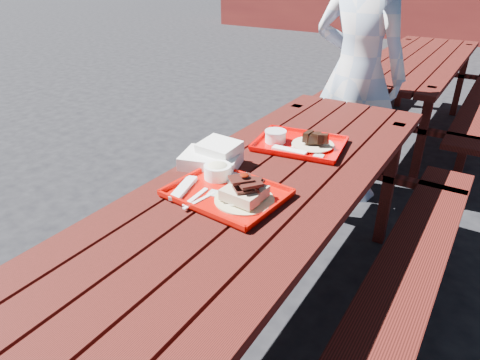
{
  "coord_description": "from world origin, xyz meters",
  "views": [
    {
      "loc": [
        0.73,
        -1.31,
        1.53
      ],
      "look_at": [
        0.0,
        -0.15,
        0.82
      ],
      "focal_mm": 32.0,
      "sensor_mm": 36.0,
      "label": 1
    }
  ],
  "objects_px": {
    "far_tray": "(298,142)",
    "picnic_table_near": "(259,221)",
    "person": "(357,74)",
    "near_tray": "(230,187)",
    "picnic_table_far": "(414,79)"
  },
  "relations": [
    {
      "from": "far_tray",
      "to": "picnic_table_near",
      "type": "bearing_deg",
      "value": -86.37
    },
    {
      "from": "person",
      "to": "picnic_table_near",
      "type": "bearing_deg",
      "value": 100.17
    },
    {
      "from": "picnic_table_near",
      "to": "far_tray",
      "type": "xyz_separation_m",
      "value": [
        -0.03,
        0.4,
        0.21
      ]
    },
    {
      "from": "picnic_table_near",
      "to": "near_tray",
      "type": "relative_size",
      "value": 5.57
    },
    {
      "from": "picnic_table_far",
      "to": "near_tray",
      "type": "height_order",
      "value": "near_tray"
    },
    {
      "from": "far_tray",
      "to": "person",
      "type": "height_order",
      "value": "person"
    },
    {
      "from": "picnic_table_near",
      "to": "far_tray",
      "type": "height_order",
      "value": "far_tray"
    },
    {
      "from": "far_tray",
      "to": "person",
      "type": "relative_size",
      "value": 0.26
    },
    {
      "from": "near_tray",
      "to": "far_tray",
      "type": "bearing_deg",
      "value": 88.15
    },
    {
      "from": "picnic_table_near",
      "to": "near_tray",
      "type": "xyz_separation_m",
      "value": [
        -0.04,
        -0.15,
        0.22
      ]
    },
    {
      "from": "person",
      "to": "far_tray",
      "type": "bearing_deg",
      "value": 100.47
    },
    {
      "from": "picnic_table_far",
      "to": "far_tray",
      "type": "relative_size",
      "value": 5.45
    },
    {
      "from": "near_tray",
      "to": "picnic_table_far",
      "type": "bearing_deg",
      "value": 89.17
    },
    {
      "from": "picnic_table_far",
      "to": "person",
      "type": "height_order",
      "value": "person"
    },
    {
      "from": "picnic_table_far",
      "to": "near_tray",
      "type": "relative_size",
      "value": 5.57
    }
  ]
}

